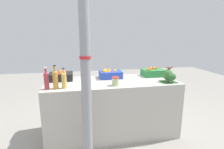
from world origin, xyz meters
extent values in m
plane|color=gray|center=(0.00, 0.00, 0.00)|extent=(10.00, 10.00, 0.00)
cube|color=#B7B2A8|center=(0.00, 0.00, 0.42)|extent=(1.94, 0.77, 0.84)
cylinder|color=gray|center=(-0.41, -0.62, 1.17)|extent=(0.11, 0.11, 2.34)
cylinder|color=red|center=(-0.41, -0.62, 1.29)|extent=(0.12, 0.12, 0.03)
cube|color=black|center=(-0.76, 0.21, 0.90)|extent=(0.35, 0.28, 0.11)
sphere|color=#9EBC42|center=(-0.73, 0.31, 0.95)|extent=(0.07, 0.07, 0.07)
sphere|color=red|center=(-0.78, 0.13, 0.95)|extent=(0.07, 0.07, 0.07)
sphere|color=red|center=(-0.84, 0.15, 0.94)|extent=(0.07, 0.07, 0.07)
sphere|color=#BC562D|center=(-0.78, 0.26, 0.95)|extent=(0.07, 0.07, 0.07)
sphere|color=#BC562D|center=(-0.75, 0.26, 0.94)|extent=(0.07, 0.07, 0.07)
sphere|color=red|center=(-0.77, 0.31, 0.95)|extent=(0.06, 0.06, 0.06)
sphere|color=#BC562D|center=(-0.70, 0.21, 0.95)|extent=(0.07, 0.07, 0.07)
sphere|color=#9EBC42|center=(-0.73, 0.14, 0.95)|extent=(0.06, 0.06, 0.06)
cube|color=#2847B7|center=(0.02, 0.21, 0.90)|extent=(0.35, 0.28, 0.11)
sphere|color=orange|center=(0.01, 0.26, 0.94)|extent=(0.08, 0.08, 0.08)
sphere|color=orange|center=(-0.09, 0.17, 0.95)|extent=(0.08, 0.08, 0.08)
sphere|color=orange|center=(0.09, 0.21, 0.94)|extent=(0.07, 0.07, 0.07)
sphere|color=orange|center=(-0.06, 0.25, 0.94)|extent=(0.09, 0.09, 0.09)
sphere|color=orange|center=(-0.03, 0.17, 0.94)|extent=(0.08, 0.08, 0.08)
cube|color=#2D8442|center=(0.75, 0.21, 0.90)|extent=(0.35, 0.28, 0.11)
cone|color=orange|center=(0.79, 0.27, 0.96)|extent=(0.15, 0.07, 0.03)
cone|color=orange|center=(0.66, 0.12, 0.97)|extent=(0.15, 0.04, 0.03)
cone|color=orange|center=(0.76, 0.23, 0.97)|extent=(0.15, 0.05, 0.02)
cone|color=orange|center=(0.82, 0.22, 0.97)|extent=(0.16, 0.07, 0.02)
cone|color=orange|center=(0.77, 0.28, 0.96)|extent=(0.14, 0.07, 0.03)
cone|color=orange|center=(0.69, 0.11, 0.98)|extent=(0.16, 0.04, 0.03)
cone|color=orange|center=(0.80, 0.31, 0.97)|extent=(0.17, 0.06, 0.02)
cone|color=orange|center=(0.82, 0.21, 0.98)|extent=(0.17, 0.04, 0.03)
cube|color=#2D602D|center=(0.80, -0.22, 0.85)|extent=(0.22, 0.18, 0.01)
ellipsoid|color=#2D602D|center=(0.82, -0.26, 0.93)|extent=(0.14, 0.14, 0.11)
cylinder|color=#B2C693|center=(0.82, -0.26, 0.86)|extent=(0.03, 0.03, 0.02)
ellipsoid|color=#387033|center=(0.80, -0.21, 0.94)|extent=(0.10, 0.10, 0.13)
cylinder|color=#B2C693|center=(0.80, -0.21, 0.86)|extent=(0.03, 0.03, 0.02)
ellipsoid|color=#387033|center=(0.79, -0.20, 0.95)|extent=(0.15, 0.15, 0.16)
cylinder|color=#B2C693|center=(0.79, -0.20, 0.86)|extent=(0.03, 0.03, 0.02)
cylinder|color=#B2333D|center=(-0.89, -0.23, 0.94)|extent=(0.06, 0.06, 0.20)
cone|color=#B2333D|center=(-0.89, -0.23, 1.06)|extent=(0.06, 0.06, 0.02)
cylinder|color=#B2333D|center=(-0.89, -0.23, 1.09)|extent=(0.03, 0.03, 0.04)
cylinder|color=silver|center=(-0.89, -0.23, 1.12)|extent=(0.03, 0.03, 0.01)
cylinder|color=gold|center=(-0.78, -0.23, 0.95)|extent=(0.07, 0.07, 0.22)
cone|color=gold|center=(-0.78, -0.23, 1.07)|extent=(0.07, 0.07, 0.03)
cylinder|color=gold|center=(-0.78, -0.23, 1.11)|extent=(0.03, 0.03, 0.05)
cylinder|color=#2D2D33|center=(-0.78, -0.23, 1.14)|extent=(0.03, 0.03, 0.01)
cylinder|color=gold|center=(-0.68, -0.23, 0.94)|extent=(0.06, 0.06, 0.19)
cone|color=gold|center=(-0.68, -0.23, 1.04)|extent=(0.06, 0.06, 0.02)
cylinder|color=gold|center=(-0.68, -0.23, 1.07)|extent=(0.03, 0.03, 0.04)
cylinder|color=#2D2D33|center=(-0.68, -0.23, 1.10)|extent=(0.03, 0.03, 0.01)
cylinder|color=#B2C684|center=(0.00, -0.24, 0.90)|extent=(0.10, 0.10, 0.10)
cylinder|color=red|center=(0.00, -0.24, 0.95)|extent=(0.10, 0.10, 0.01)
cube|color=#4C3D2D|center=(0.81, -0.20, 1.03)|extent=(0.02, 0.02, 0.01)
ellipsoid|color=#7A664C|center=(0.81, -0.20, 1.05)|extent=(0.08, 0.05, 0.04)
sphere|color=#897556|center=(0.85, -0.21, 1.07)|extent=(0.03, 0.03, 0.03)
cone|color=#4C3D28|center=(0.86, -0.21, 1.07)|extent=(0.02, 0.01, 0.01)
cube|color=#7A664C|center=(0.76, -0.19, 1.06)|extent=(0.04, 0.02, 0.01)
camera|label=1|loc=(-0.49, -2.49, 1.51)|focal=28.00mm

